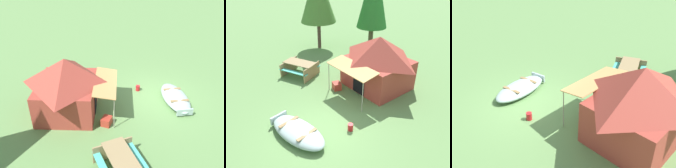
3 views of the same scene
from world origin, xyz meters
The scene contains 6 objects.
ground_plane centered at (0.00, 0.00, 0.00)m, with size 80.00×80.00×0.00m, color #5E864B.
beached_rowboat centered at (-0.45, -0.88, 0.23)m, with size 2.69×1.23×0.44m.
canvas_cabin_tent centered at (-0.34, 4.38, 1.39)m, with size 3.59×4.11×2.68m.
picnic_table centered at (-4.31, 2.59, 0.49)m, with size 2.09×1.92×0.78m.
cooler_box centered at (-1.68, 2.75, 0.18)m, with size 0.47×0.38×0.37m, color #AE3527.
fuel_can centered at (0.85, 0.72, 0.15)m, with size 0.22×0.22×0.29m, color red.
Camera 2 is at (5.20, -4.98, 6.15)m, focal length 37.34 mm.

